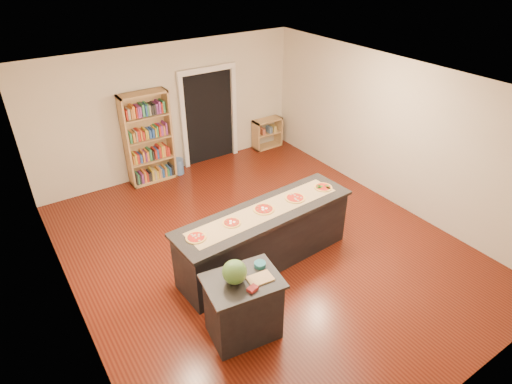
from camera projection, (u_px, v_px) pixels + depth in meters
room at (263, 175)px, 6.65m from camera, size 6.00×7.00×2.80m
doorway at (209, 111)px, 9.65m from camera, size 1.40×0.09×2.21m
kitchen_island at (265, 237)px, 6.79m from camera, size 3.00×0.81×0.99m
side_counter at (243, 307)px, 5.53m from camera, size 0.95×0.70×0.94m
bookshelf at (148, 139)px, 8.90m from camera, size 0.98×0.35×1.96m
low_shelf at (267, 133)px, 10.68m from camera, size 0.74×0.32×0.74m
waste_bin at (178, 166)px, 9.56m from camera, size 0.24×0.24×0.35m
kraft_paper at (265, 211)px, 6.54m from camera, size 2.63×0.62×0.00m
watermelon at (235, 272)px, 5.19m from camera, size 0.31×0.31×0.31m
cutting_board at (260, 279)px, 5.30m from camera, size 0.33×0.24×0.02m
package_red at (253, 289)px, 5.13m from camera, size 0.15×0.12×0.04m
package_teal at (260, 264)px, 5.50m from camera, size 0.15×0.15×0.06m
pizza_a at (196, 238)px, 5.94m from camera, size 0.29×0.29×0.02m
pizza_b at (232, 223)px, 6.25m from camera, size 0.28×0.28×0.02m
pizza_c at (264, 209)px, 6.56m from camera, size 0.31×0.31×0.02m
pizza_d at (295, 198)px, 6.84m from camera, size 0.31×0.31×0.02m
pizza_e at (323, 187)px, 7.13m from camera, size 0.31×0.31×0.02m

